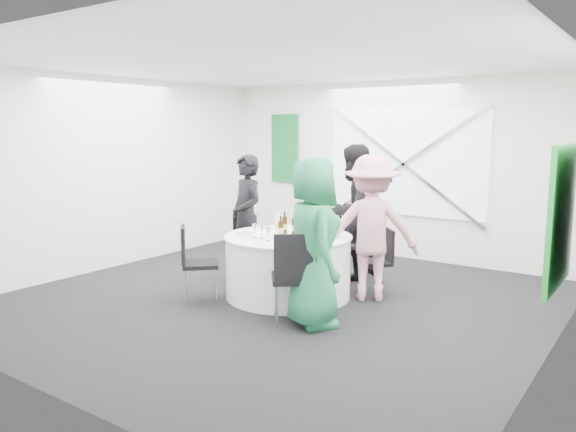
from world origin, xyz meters
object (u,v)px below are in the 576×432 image
Objects in this scene: person_man_back at (353,212)px; person_woman_pink at (371,228)px; chair_front_left at (193,257)px; person_woman_green at (313,242)px; chair_back_right at (381,256)px; chair_front_right at (294,271)px; person_man_back_left at (247,216)px; clear_water_bottle at (278,225)px; chair_back at (350,236)px; chair_back_left at (248,241)px; banquet_table at (288,266)px; green_water_bottle at (302,225)px.

person_man_back is 1.06× the size of person_woman_pink.
person_woman_green is (1.62, 0.11, 0.35)m from chair_front_left.
chair_back_right is 1.62m from chair_front_right.
clear_water_bottle is (0.85, -0.43, 0.03)m from person_man_back_left.
chair_back is 1.43m from chair_back_left.
person_man_back_left is 0.97× the size of person_woman_pink.
person_woman_pink is (0.22, 1.30, 0.28)m from chair_front_right.
person_man_back_left is 0.95m from clear_water_bottle.
person_woman_green is 1.17m from clear_water_bottle.
person_woman_pink reaches higher than chair_back_left.
chair_front_left is (-1.48, 0.03, -0.06)m from chair_front_right.
banquet_table is 0.85× the size of person_man_back.
banquet_table is at bearing -0.35° from clear_water_bottle.
person_man_back reaches higher than clear_water_bottle.
chair_back_right is 0.82× the size of chair_front_right.
chair_back is 3.40× the size of clear_water_bottle.
clear_water_bottle is (-0.28, -0.11, -0.01)m from green_water_bottle.
chair_front_left is 0.54× the size of person_man_back_left.
person_woman_pink is at bearing 28.01° from banquet_table.
chair_back is 0.76m from chair_back_right.
clear_water_bottle is (-0.38, -1.15, 0.28)m from chair_back.
person_man_back reaches higher than green_water_bottle.
clear_water_bottle is at bearing -93.67° from chair_back_left.
chair_back_right is (1.94, 0.23, -0.01)m from chair_back_left.
chair_back is at bearing 10.60° from person_man_back.
clear_water_bottle is (-0.38, -1.23, -0.04)m from person_man_back.
clear_water_bottle is at bearing -3.64° from person_woman_pink.
banquet_table is at bearing -90.00° from chair_back_left.
chair_front_right is 1.20m from clear_water_bottle.
person_man_back_left is at bearing -26.90° from person_woman_pink.
person_man_back_left is (-0.18, 1.23, 0.32)m from chair_front_left.
person_man_back reaches higher than chair_back_right.
person_man_back is at bearing 84.95° from green_water_bottle.
chair_front_left reaches higher than chair_back_left.
clear_water_bottle reaches higher than chair_back_right.
person_man_back_left is at bearing -121.19° from chair_back_right.
chair_front_left is at bearing -142.86° from chair_back_left.
chair_back_left is 1.53m from person_man_back.
person_man_back is 1.28m from clear_water_bottle.
chair_front_right is at bearing -45.69° from clear_water_bottle.
chair_back_right is at bearing 41.36° from banquet_table.
chair_front_left is 1.28m from person_man_back_left.
person_man_back is at bearing 101.33° from chair_back.
chair_front_right reaches higher than chair_back_left.
person_man_back is at bearing 72.91° from clear_water_bottle.
chair_back_left is 0.48× the size of person_woman_pink.
person_woman_pink reaches higher than green_water_bottle.
person_woman_green is (-0.09, -1.15, 0.01)m from person_woman_pink.
banquet_table is 1.56× the size of chair_front_right.
person_man_back_left reaches higher than banquet_table.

